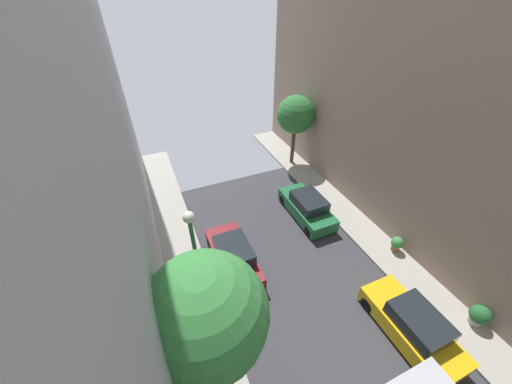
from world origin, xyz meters
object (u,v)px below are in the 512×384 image
(parked_car_right_3, at_px, (413,326))
(parked_car_right_4, at_px, (307,207))
(street_tree_0, at_px, (205,315))
(potted_plant_2, at_px, (480,315))
(parked_car_left_3, at_px, (233,256))
(lamp_post, at_px, (194,246))
(potted_plant_1, at_px, (397,244))
(street_tree_1, at_px, (295,115))

(parked_car_right_3, distance_m, parked_car_right_4, 8.00)
(parked_car_right_3, bearing_deg, street_tree_0, 170.89)
(potted_plant_2, bearing_deg, parked_car_left_3, 140.11)
(street_tree_0, xyz_separation_m, lamp_post, (0.41, 3.68, -1.37))
(potted_plant_2, bearing_deg, potted_plant_1, 91.04)
(parked_car_right_4, relative_size, lamp_post, 0.81)
(parked_car_left_3, distance_m, street_tree_1, 11.32)
(parked_car_right_4, distance_m, potted_plant_1, 5.22)
(parked_car_right_4, distance_m, street_tree_0, 11.09)
(parked_car_left_3, distance_m, parked_car_right_3, 8.21)
(parked_car_right_3, xyz_separation_m, potted_plant_2, (2.91, -0.76, -0.03))
(parked_car_left_3, bearing_deg, potted_plant_1, -17.33)
(parked_car_right_3, height_order, street_tree_1, street_tree_1)
(parked_car_right_4, xyz_separation_m, lamp_post, (-7.30, -3.07, 2.85))
(parked_car_left_3, distance_m, parked_car_right_4, 5.70)
(parked_car_left_3, relative_size, parked_car_right_4, 1.00)
(street_tree_0, bearing_deg, potted_plant_2, -10.66)
(parked_car_right_3, xyz_separation_m, potted_plant_1, (2.84, 3.62, -0.07))
(parked_car_right_3, relative_size, potted_plant_2, 4.23)
(street_tree_0, relative_size, lamp_post, 1.26)
(parked_car_left_3, bearing_deg, parked_car_right_3, -48.88)
(parked_car_right_3, xyz_separation_m, parked_car_right_4, (0.00, 8.00, 0.00))
(parked_car_right_4, bearing_deg, street_tree_0, -138.77)
(parked_car_left_3, height_order, street_tree_0, street_tree_0)
(parked_car_left_3, relative_size, lamp_post, 0.81)
(lamp_post, bearing_deg, potted_plant_2, -29.10)
(street_tree_1, bearing_deg, parked_car_right_3, -99.08)
(potted_plant_1, relative_size, potted_plant_2, 0.89)
(street_tree_0, distance_m, street_tree_1, 16.10)
(parked_car_right_3, xyz_separation_m, lamp_post, (-7.30, 4.92, 2.85))
(street_tree_0, bearing_deg, potted_plant_1, 12.71)
(parked_car_right_3, height_order, street_tree_0, street_tree_0)
(parked_car_right_4, bearing_deg, lamp_post, -157.16)
(street_tree_0, distance_m, lamp_post, 3.95)
(parked_car_right_3, bearing_deg, potted_plant_1, 51.90)
(potted_plant_1, height_order, potted_plant_2, potted_plant_2)
(parked_car_left_3, height_order, parked_car_right_3, same)
(street_tree_1, bearing_deg, parked_car_left_3, -134.74)
(parked_car_left_3, xyz_separation_m, street_tree_0, (-2.31, -4.95, 4.22))
(parked_car_right_4, bearing_deg, street_tree_1, 69.33)
(street_tree_1, height_order, potted_plant_2, street_tree_1)
(potted_plant_1, bearing_deg, potted_plant_2, -88.96)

